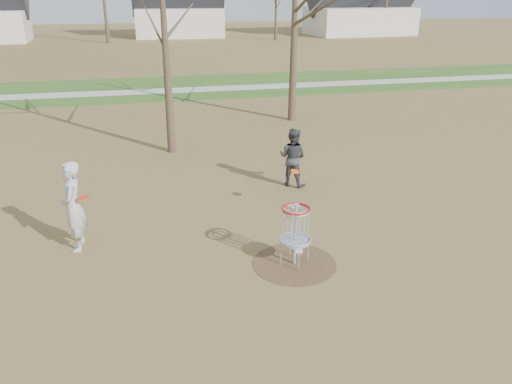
% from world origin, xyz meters
% --- Properties ---
extents(ground, '(160.00, 160.00, 0.00)m').
position_xyz_m(ground, '(0.00, 0.00, 0.00)').
color(ground, brown).
rests_on(ground, ground).
extents(green_band, '(160.00, 8.00, 0.01)m').
position_xyz_m(green_band, '(0.00, 21.00, 0.01)').
color(green_band, '#2D5119').
rests_on(green_band, ground).
extents(footpath, '(160.00, 1.50, 0.01)m').
position_xyz_m(footpath, '(0.00, 20.00, 0.01)').
color(footpath, '#9E9E99').
rests_on(footpath, green_band).
extents(dirt_circle, '(1.80, 1.80, 0.01)m').
position_xyz_m(dirt_circle, '(0.00, 0.00, 0.01)').
color(dirt_circle, '#47331E').
rests_on(dirt_circle, ground).
extents(player_standing, '(0.50, 0.75, 2.05)m').
position_xyz_m(player_standing, '(-4.55, 1.74, 1.02)').
color(player_standing, '#B2B2B2').
rests_on(player_standing, ground).
extents(player_throwing, '(1.07, 1.04, 1.73)m').
position_xyz_m(player_throwing, '(1.26, 4.42, 0.87)').
color(player_throwing, '#37363C').
rests_on(player_throwing, ground).
extents(disc_grounded, '(0.22, 0.22, 0.02)m').
position_xyz_m(disc_grounded, '(0.23, 0.48, 0.02)').
color(disc_grounded, silver).
rests_on(disc_grounded, dirt_circle).
extents(discs_in_play, '(5.25, 1.22, 0.22)m').
position_xyz_m(discs_in_play, '(-1.65, 2.06, 1.21)').
color(discs_in_play, '#FF570D').
rests_on(discs_in_play, ground).
extents(disc_golf_basket, '(0.64, 0.64, 1.35)m').
position_xyz_m(disc_golf_basket, '(0.00, 0.00, 0.91)').
color(disc_golf_basket, '#9EA3AD').
rests_on(disc_golf_basket, ground).
extents(houses_row, '(56.51, 10.01, 7.26)m').
position_xyz_m(houses_row, '(4.32, 52.56, 3.52)').
color(houses_row, silver).
rests_on(houses_row, ground).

